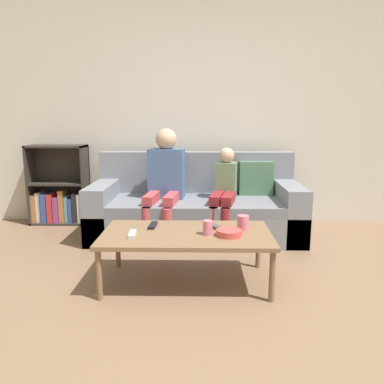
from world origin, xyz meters
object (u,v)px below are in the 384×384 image
Objects in this scene: tv_remote_0 at (153,225)px; tv_remote_1 at (213,226)px; snack_bowl at (229,233)px; bookshelf at (60,195)px; person_adult at (165,176)px; cup_far at (208,228)px; tv_remote_2 at (132,234)px; coffee_table at (187,237)px; cup_near at (243,222)px; couch at (197,209)px; person_child at (224,190)px.

tv_remote_1 is (0.46, -0.00, 0.00)m from tv_remote_0.
bookshelf is at bearing 137.46° from snack_bowl.
person_adult reaches higher than cup_far.
cup_far reaches higher than tv_remote_2.
tv_remote_2 is at bearing -55.76° from bookshelf.
cup_far is 0.16m from snack_bowl.
snack_bowl reaches higher than coffee_table.
couch is at bearing 107.76° from cup_near.
tv_remote_2 is 0.96× the size of snack_bowl.
couch is 0.49m from person_adult.
person_child reaches higher than bookshelf.
tv_remote_2 is (1.16, -1.70, 0.06)m from bookshelf.
person_child reaches higher than couch.
snack_bowl reaches higher than tv_remote_0.
tv_remote_1 is at bearing -87.94° from person_child.
tv_remote_1 is (-0.23, 0.06, -0.04)m from cup_near.
person_child is 1.12m from cup_far.
coffee_table is (-0.07, -1.20, 0.08)m from couch.
snack_bowl is (0.56, -1.18, -0.23)m from person_adult.
coffee_table is 1.12m from person_child.
person_child is at bearing 52.90° from tv_remote_2.
person_child is 5.41× the size of tv_remote_1.
person_child is 1.35m from tv_remote_2.
cup_far is 0.57× the size of snack_bowl.
tv_remote_1 is at bearing 165.87° from cup_near.
cup_near is 0.83m from tv_remote_2.
tv_remote_0 is 0.96× the size of snack_bowl.
snack_bowl is at bearing -80.70° from person_child.
coffee_table is at bearing 164.23° from cup_far.
bookshelf is at bearing 133.51° from coffee_table.
tv_remote_1 is at bearing -57.98° from person_adult.
tv_remote_0 is (1.28, -1.48, 0.06)m from bookshelf.
coffee_table is at bearing -168.06° from cup_near.
person_child reaches higher than cup_near.
cup_near is 0.62× the size of tv_remote_2.
tv_remote_0 is at bearing 159.03° from snack_bowl.
person_child is 8.86× the size of cup_far.
tv_remote_0 is 0.61m from snack_bowl.
person_adult is 1.21× the size of person_child.
person_child is at bearing 72.09° from coffee_table.
tv_remote_0 is 0.46m from tv_remote_1.
cup_far is at bearing -153.81° from cup_near.
person_adult is 1.33m from snack_bowl.
couch is 1.26m from cup_far.
snack_bowl reaches higher than tv_remote_1.
tv_remote_0 is at bearing -107.49° from couch.
tv_remote_2 is at bearing -111.56° from person_child.
cup_near reaches higher than tv_remote_1.
cup_near is at bearing -38.01° from bookshelf.
tv_remote_2 is at bearing -179.57° from snack_bowl.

